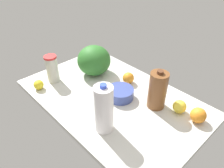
{
  "coord_description": "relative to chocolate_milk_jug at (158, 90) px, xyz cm",
  "views": [
    {
      "loc": [
        81.34,
        -76.83,
        92.18
      ],
      "look_at": [
        0.0,
        0.0,
        13.0
      ],
      "focal_mm": 35.0,
      "sensor_mm": 36.0,
      "label": 1
    }
  ],
  "objects": [
    {
      "name": "orange_near_front",
      "position": [
        -28.62,
        5.8,
        -7.87
      ],
      "size": [
        8.05,
        8.05,
        8.05
      ],
      "primitive_type": "sphere",
      "color": "orange",
      "rests_on": "countertop"
    },
    {
      "name": "tumbler_cup",
      "position": [
        -67.29,
        -31.04,
        -1.94
      ],
      "size": [
        8.59,
        8.59,
        19.82
      ],
      "color": "beige",
      "rests_on": "countertop"
    },
    {
      "name": "milk_jug",
      "position": [
        -7.58,
        -35.65,
        2.1
      ],
      "size": [
        10.06,
        10.06,
        29.55
      ],
      "color": "white",
      "rests_on": "countertop"
    },
    {
      "name": "mixing_bowl",
      "position": [
        -20.69,
        -10.08,
        -8.61
      ],
      "size": [
        17.18,
        17.18,
        6.56
      ],
      "primitive_type": "cylinder",
      "color": "#3A4B94",
      "rests_on": "countertop"
    },
    {
      "name": "lemon_far_back",
      "position": [
        12.95,
        5.53,
        -7.89
      ],
      "size": [
        8.0,
        8.0,
        8.0
      ],
      "primitive_type": "sphere",
      "color": "yellow",
      "rests_on": "countertop"
    },
    {
      "name": "countertop",
      "position": [
        -25.02,
        -13.41,
        -13.39
      ],
      "size": [
        120.0,
        76.0,
        3.0
      ],
      "primitive_type": "cube",
      "color": "beige",
      "rests_on": "ground"
    },
    {
      "name": "lemon_loose",
      "position": [
        -65.47,
        -43.76,
        -8.56
      ],
      "size": [
        6.68,
        6.68,
        6.68
      ],
      "primitive_type": "sphere",
      "color": "yellow",
      "rests_on": "countertop"
    },
    {
      "name": "chocolate_milk_jug",
      "position": [
        0.0,
        0.0,
        0.0
      ],
      "size": [
        10.86,
        10.86,
        25.35
      ],
      "color": "brown",
      "rests_on": "countertop"
    },
    {
      "name": "orange_beside_bowl",
      "position": [
        24.48,
        6.27,
        -7.45
      ],
      "size": [
        8.89,
        8.89,
        8.89
      ],
      "primitive_type": "sphere",
      "color": "orange",
      "rests_on": "countertop"
    },
    {
      "name": "watermelon",
      "position": [
        -54.99,
        -3.3,
        -0.94
      ],
      "size": [
        24.43,
        24.43,
        21.9
      ],
      "primitive_type": "ellipsoid",
      "color": "#2C6C27",
      "rests_on": "countertop"
    }
  ]
}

